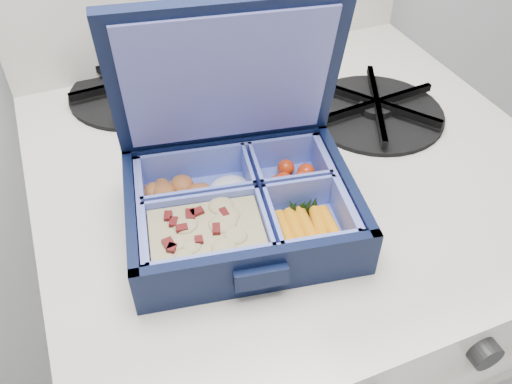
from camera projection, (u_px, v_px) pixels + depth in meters
name	position (u px, v px, depth m)	size (l,w,h in m)	color
stove	(276.00, 346.00, 1.02)	(0.63, 0.63, 0.95)	beige
bento_box	(242.00, 208.00, 0.58)	(0.24, 0.19, 0.06)	black
burner_grate	(376.00, 106.00, 0.74)	(0.19, 0.19, 0.03)	black
burner_grate_rear	(133.00, 88.00, 0.78)	(0.19, 0.19, 0.02)	black
fork	(237.00, 151.00, 0.69)	(0.02, 0.18, 0.01)	silver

